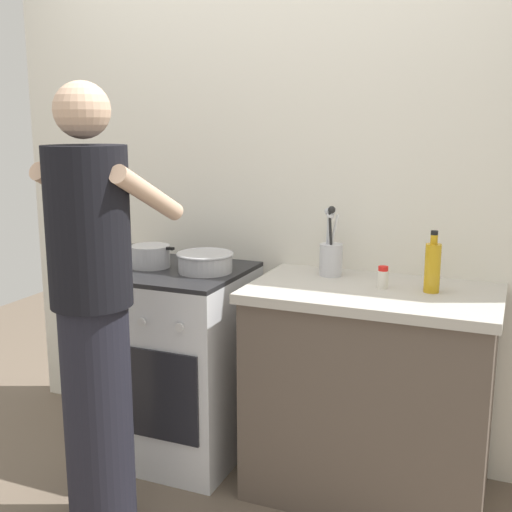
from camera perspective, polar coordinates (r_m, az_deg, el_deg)
ground at (r=3.02m, az=-1.85°, el=-19.27°), size 6.00×6.00×0.00m
back_wall at (r=3.00m, az=5.47°, el=5.83°), size 3.20×0.10×2.50m
countertop at (r=2.79m, az=9.98°, el=-11.79°), size 1.00×0.60×0.90m
stove_range at (r=3.09m, az=-6.76°, el=-9.35°), size 0.60×0.62×0.90m
pot at (r=3.01m, az=-9.35°, el=-0.02°), size 0.25×0.18×0.10m
mixing_bowl at (r=2.88m, az=-4.52°, el=-0.46°), size 0.26×0.26×0.09m
utensil_crock at (r=2.82m, az=6.63°, el=0.12°), size 0.10×0.10×0.31m
spice_bottle at (r=2.65m, az=11.16°, el=-1.88°), size 0.04×0.04×0.09m
oil_bottle at (r=2.62m, az=15.35°, el=-0.91°), size 0.06×0.06×0.25m
person at (r=2.46m, az=-14.16°, el=-5.07°), size 0.41×0.50×1.70m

